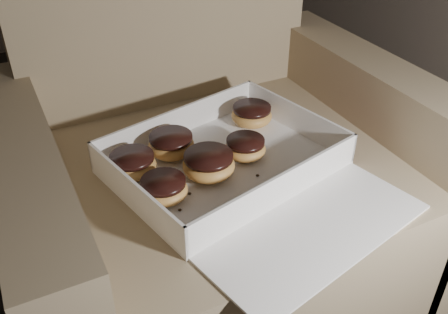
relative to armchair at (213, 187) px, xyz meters
name	(u,v)px	position (x,y,z in m)	size (l,w,h in m)	color
armchair	(213,187)	(0.00, 0.00, 0.00)	(0.91, 0.77, 0.95)	#8C7859
bakery_box	(240,172)	(-0.01, -0.14, 0.14)	(0.54, 0.60, 0.07)	white
donut_a	(209,164)	(-0.06, -0.12, 0.16)	(0.10, 0.10, 0.05)	#D58F4A
donut_b	(164,189)	(-0.17, -0.15, 0.16)	(0.09, 0.09, 0.05)	#D58F4A
donut_c	(133,164)	(-0.20, -0.05, 0.16)	(0.10, 0.10, 0.05)	#D58F4A
donut_d	(171,145)	(-0.10, -0.02, 0.16)	(0.10, 0.10, 0.05)	#D58F4A
donut_e	(245,148)	(0.03, -0.09, 0.16)	(0.09, 0.09, 0.04)	#D58F4A
donut_f	(252,115)	(0.11, 0.02, 0.16)	(0.09, 0.09, 0.05)	#D58F4A
crumb_a	(288,179)	(0.07, -0.20, 0.14)	(0.01, 0.01, 0.00)	black
crumb_b	(189,193)	(-0.12, -0.16, 0.14)	(0.01, 0.01, 0.00)	black
crumb_c	(258,175)	(0.02, -0.16, 0.14)	(0.01, 0.01, 0.00)	black
crumb_d	(180,210)	(-0.16, -0.19, 0.14)	(0.01, 0.01, 0.00)	black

